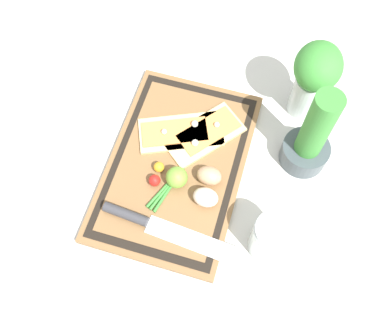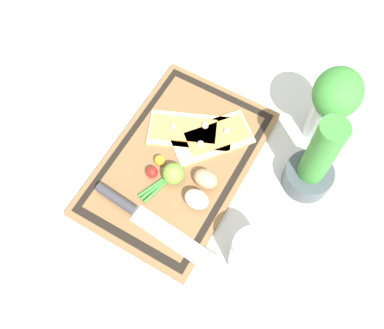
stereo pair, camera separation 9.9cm
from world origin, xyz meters
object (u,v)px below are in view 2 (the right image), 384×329
object	(u,v)px
knife	(136,212)
cherry_tomato_red	(152,172)
egg_pink	(197,199)
herb_pot	(314,165)
cherry_tomato_yellow	(160,160)
herb_glass	(333,102)
egg_brown	(206,179)
lime	(174,174)
sauce_jar	(250,255)
pizza_slice_near	(189,130)
pizza_slice_far	(213,137)

from	to	relation	value
knife	cherry_tomato_red	distance (m)	0.10
egg_pink	knife	bearing A→B (deg)	-50.02
herb_pot	cherry_tomato_yellow	bearing A→B (deg)	-67.08
knife	cherry_tomato_red	bearing A→B (deg)	-169.67
egg_pink	herb_glass	bearing A→B (deg)	152.63
egg_brown	lime	size ratio (longest dim) A/B	1.14
egg_pink	lime	world-z (taller)	lime
herb_glass	egg_pink	bearing A→B (deg)	-27.37
egg_pink	lime	size ratio (longest dim) A/B	1.14
knife	sauce_jar	xyz separation A→B (m)	(-0.03, 0.25, 0.02)
pizza_slice_near	sauce_jar	bearing A→B (deg)	52.25
lime	herb_pot	distance (m)	0.30
sauce_jar	cherry_tomato_red	bearing A→B (deg)	-102.85
lime	herb_glass	size ratio (longest dim) A/B	0.23
cherry_tomato_yellow	herb_pot	distance (m)	0.33
egg_brown	herb_glass	distance (m)	0.32
egg_pink	herb_pot	xyz separation A→B (m)	(-0.17, 0.18, 0.05)
cherry_tomato_red	egg_pink	bearing A→B (deg)	85.49
cherry_tomato_yellow	pizza_slice_near	bearing A→B (deg)	170.87
egg_brown	cherry_tomato_yellow	xyz separation A→B (m)	(0.01, -0.11, -0.01)
egg_brown	herb_pot	world-z (taller)	herb_pot
pizza_slice_far	egg_brown	distance (m)	0.11
herb_pot	herb_glass	world-z (taller)	herb_pot
cherry_tomato_red	herb_pot	world-z (taller)	herb_pot
egg_brown	cherry_tomato_red	distance (m)	0.12
egg_brown	herb_pot	bearing A→B (deg)	122.49
knife	egg_brown	bearing A→B (deg)	144.92
herb_pot	herb_glass	distance (m)	0.14
knife	cherry_tomato_yellow	xyz separation A→B (m)	(-0.13, -0.02, 0.00)
pizza_slice_far	lime	world-z (taller)	lime
lime	egg_brown	bearing A→B (deg)	110.59
cherry_tomato_yellow	sauce_jar	distance (m)	0.29
egg_brown	sauce_jar	size ratio (longest dim) A/B	0.48
pizza_slice_near	herb_pot	world-z (taller)	herb_pot
pizza_slice_far	egg_pink	distance (m)	0.16
cherry_tomato_red	sauce_jar	distance (m)	0.28
knife	egg_brown	distance (m)	0.17
knife	cherry_tomato_red	world-z (taller)	cherry_tomato_red
pizza_slice_near	herb_pot	distance (m)	0.30
sauce_jar	cherry_tomato_yellow	bearing A→B (deg)	-109.40
pizza_slice_far	pizza_slice_near	bearing A→B (deg)	-78.97
knife	sauce_jar	bearing A→B (deg)	97.29
pizza_slice_far	cherry_tomato_red	xyz separation A→B (m)	(0.15, -0.07, 0.01)
egg_brown	cherry_tomato_yellow	distance (m)	0.11
cherry_tomato_yellow	egg_pink	bearing A→B (deg)	70.08
egg_brown	herb_glass	xyz separation A→B (m)	(-0.26, 0.17, 0.09)
knife	lime	size ratio (longest dim) A/B	6.37
cherry_tomato_red	cherry_tomato_yellow	distance (m)	0.03
pizza_slice_far	cherry_tomato_yellow	world-z (taller)	same
cherry_tomato_yellow	sauce_jar	bearing A→B (deg)	70.60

